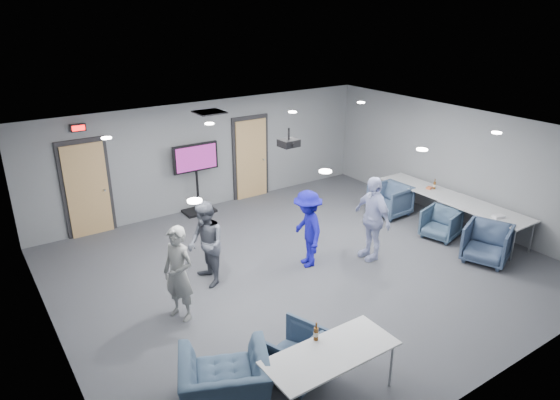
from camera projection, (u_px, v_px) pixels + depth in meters
floor at (303, 268)px, 9.88m from camera, size 9.00×9.00×0.00m
ceiling at (305, 135)px, 8.89m from camera, size 9.00×9.00×0.00m
wall_back at (208, 155)px, 12.46m from camera, size 9.00×0.02×2.70m
wall_front at (493, 303)px, 6.30m from camera, size 9.00×0.02×2.70m
wall_left at (49, 272)px, 7.04m from camera, size 0.02×8.00×2.70m
wall_right at (457, 164)px, 11.73m from camera, size 0.02×8.00×2.70m
door_left at (87, 189)px, 10.97m from camera, size 1.06×0.17×2.24m
door_right at (251, 158)px, 13.16m from camera, size 1.06×0.17×2.24m
exit_sign at (78, 128)px, 10.44m from camera, size 0.32×0.08×0.16m
hvac_diffuser at (209, 112)px, 10.79m from camera, size 0.60×0.60×0.03m
downlights at (305, 135)px, 8.89m from camera, size 6.18×3.78×0.02m
person_a at (179, 274)px, 8.04m from camera, size 0.59×0.70×1.63m
person_b at (206, 244)px, 9.05m from camera, size 0.68×0.84×1.61m
person_c at (372, 218)px, 9.99m from camera, size 0.52×1.06×1.74m
person_d at (307, 229)px, 9.72m from camera, size 0.85×1.14×1.56m
chair_right_a at (390, 200)px, 12.21m from camera, size 0.88×0.86×0.78m
chair_right_b at (441, 224)px, 11.04m from camera, size 0.89×0.88×0.67m
chair_right_c at (487, 243)px, 10.00m from camera, size 1.11×1.10×0.78m
chair_front_a at (294, 354)px, 6.88m from camera, size 1.00×1.01×0.72m
chair_front_b at (225, 382)px, 6.37m from camera, size 1.44×1.36×0.74m
table_right_a at (418, 187)px, 12.23m from camera, size 0.77×1.85×0.73m
table_right_b at (486, 212)px, 10.76m from camera, size 0.82×1.96×0.73m
table_front_left at (331, 355)px, 6.38m from camera, size 1.80×0.76×0.73m
bottle_front at (316, 333)px, 6.57m from camera, size 0.07×0.07×0.26m
bottle_right at (434, 185)px, 11.93m from camera, size 0.07×0.07×0.25m
snack_box at (429, 188)px, 11.98m from camera, size 0.19×0.16×0.04m
wrapper at (499, 216)px, 10.35m from camera, size 0.26×0.22×0.05m
tv_stand at (197, 174)px, 12.15m from camera, size 1.15×0.55×1.76m
projector at (289, 143)px, 9.50m from camera, size 0.37×0.35×0.36m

